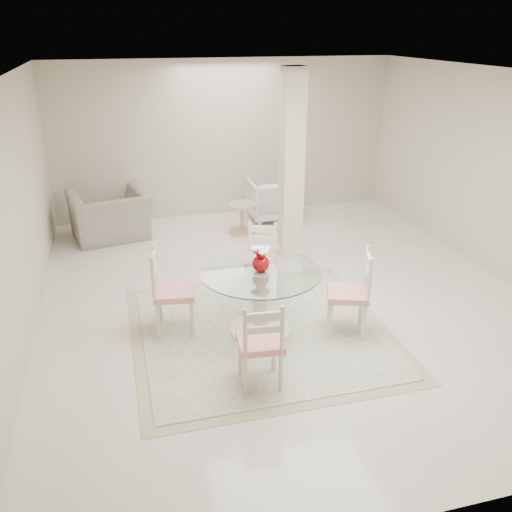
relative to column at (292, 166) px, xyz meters
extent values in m
plane|color=white|center=(-0.50, -1.30, -1.35)|extent=(7.00, 7.00, 0.00)
cube|color=beige|center=(-0.50, 2.20, 0.00)|extent=(6.00, 0.02, 2.70)
cube|color=beige|center=(-0.50, -4.80, 0.00)|extent=(6.00, 0.02, 2.70)
cube|color=beige|center=(-3.50, -1.30, 0.00)|extent=(0.02, 7.00, 2.70)
cube|color=beige|center=(2.50, -1.30, 0.00)|extent=(0.02, 7.00, 2.70)
cube|color=white|center=(-0.50, -1.30, 1.35)|extent=(6.00, 7.00, 0.02)
cube|color=beige|center=(0.00, 0.00, 0.00)|extent=(0.30, 0.30, 2.70)
cube|color=tan|center=(-1.03, -2.09, -1.35)|extent=(2.84, 2.84, 0.01)
cube|color=silver|center=(-1.03, -2.09, -1.34)|extent=(2.60, 2.60, 0.01)
cylinder|color=#EDE5C3|center=(-1.03, -2.09, -1.32)|extent=(0.68, 0.68, 0.05)
cylinder|color=#EDE5C3|center=(-1.03, -2.09, -0.96)|extent=(0.17, 0.17, 0.70)
cylinder|color=#EDE5C3|center=(-1.03, -2.09, -0.62)|extent=(0.28, 0.28, 0.03)
cylinder|color=white|center=(-1.03, -2.09, -0.60)|extent=(1.31, 1.31, 0.01)
ellipsoid|color=#A9050B|center=(-1.03, -2.09, -0.51)|extent=(0.19, 0.19, 0.18)
cylinder|color=#A9050B|center=(-1.03, -2.09, -0.40)|extent=(0.10, 0.10, 0.05)
cylinder|color=#A9050B|center=(-1.03, -2.09, -0.36)|extent=(0.16, 0.16, 0.02)
ellipsoid|color=white|center=(-1.03, -2.09, -0.33)|extent=(0.11, 0.11, 0.05)
ellipsoid|color=white|center=(-0.97, -2.07, -0.35)|extent=(0.11, 0.11, 0.05)
ellipsoid|color=white|center=(-1.08, -2.06, -0.34)|extent=(0.11, 0.11, 0.05)
ellipsoid|color=white|center=(-1.02, -2.15, -0.35)|extent=(0.11, 0.11, 0.05)
cylinder|color=#F3E5C7|center=(-0.22, -2.12, -1.12)|extent=(0.04, 0.04, 0.46)
cylinder|color=#F3E5C7|center=(-0.35, -2.46, -1.12)|extent=(0.04, 0.04, 0.46)
cylinder|color=#F3E5C7|center=(0.11, -2.25, -1.12)|extent=(0.04, 0.04, 0.46)
cylinder|color=#F3E5C7|center=(-0.01, -2.58, -1.12)|extent=(0.04, 0.04, 0.46)
cube|color=red|center=(-0.12, -2.35, -0.86)|extent=(0.56, 0.56, 0.07)
cube|color=#F3E5C7|center=(0.07, -2.42, -0.52)|extent=(0.18, 0.39, 0.54)
cylinder|color=#F5E5C9|center=(-0.98, -1.28, -1.14)|extent=(0.04, 0.04, 0.42)
cylinder|color=#F5E5C9|center=(-0.67, -1.39, -1.14)|extent=(0.04, 0.04, 0.42)
cylinder|color=#F5E5C9|center=(-0.87, -0.97, -1.14)|extent=(0.04, 0.04, 0.42)
cylinder|color=#F5E5C9|center=(-0.56, -1.08, -1.14)|extent=(0.04, 0.04, 0.42)
cube|color=red|center=(-0.77, -1.18, -0.90)|extent=(0.52, 0.52, 0.06)
cube|color=#F5E5C9|center=(-0.71, -1.01, -0.59)|extent=(0.36, 0.16, 0.49)
cylinder|color=beige|center=(-1.79, -2.04, -1.12)|extent=(0.04, 0.04, 0.46)
cylinder|color=beige|center=(-1.74, -1.68, -1.12)|extent=(0.04, 0.04, 0.46)
cylinder|color=beige|center=(-2.15, -1.99, -1.12)|extent=(0.04, 0.04, 0.46)
cylinder|color=beige|center=(-2.10, -1.63, -1.12)|extent=(0.04, 0.04, 0.46)
cube|color=red|center=(-1.94, -1.84, -0.86)|extent=(0.49, 0.49, 0.07)
cube|color=beige|center=(-2.14, -1.81, -0.52)|extent=(0.10, 0.40, 0.54)
cylinder|color=beige|center=(-1.11, -2.86, -1.14)|extent=(0.04, 0.04, 0.43)
cylinder|color=beige|center=(-1.44, -2.83, -1.14)|extent=(0.04, 0.04, 0.43)
cylinder|color=beige|center=(-1.14, -3.19, -1.14)|extent=(0.04, 0.04, 0.43)
cylinder|color=beige|center=(-1.47, -3.16, -1.14)|extent=(0.04, 0.04, 0.43)
cube|color=red|center=(-1.29, -3.01, -0.89)|extent=(0.44, 0.44, 0.06)
cube|color=beige|center=(-1.31, -3.19, -0.58)|extent=(0.37, 0.07, 0.50)
imported|color=gray|center=(-2.58, 1.37, -0.96)|extent=(1.37, 1.25, 0.77)
imported|color=white|center=(0.19, 1.61, -0.99)|extent=(0.79, 0.81, 0.72)
cylinder|color=tan|center=(-0.47, 1.09, -1.33)|extent=(0.46, 0.46, 0.04)
cylinder|color=tan|center=(-0.47, 1.09, -1.10)|extent=(0.07, 0.07, 0.44)
cylinder|color=tan|center=(-0.47, 1.09, -0.87)|extent=(0.47, 0.47, 0.03)
camera|label=1|loc=(-2.44, -7.19, 1.84)|focal=38.00mm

